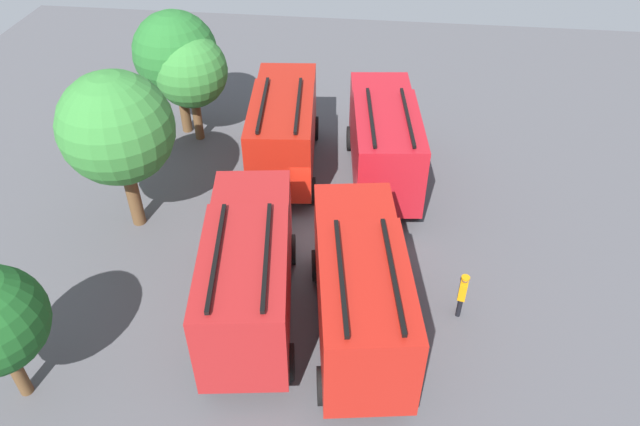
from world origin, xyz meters
TOP-DOWN VIEW (x-y plane):
  - ground_plane at (0.00, 0.00)m, footprint 45.54×45.54m
  - fire_truck_0 at (-4.29, -1.72)m, footprint 7.50×3.67m
  - fire_truck_1 at (4.13, -2.13)m, footprint 7.43×3.43m
  - fire_truck_2 at (-3.96, 1.74)m, footprint 7.48×3.58m
  - fire_truck_3 at (4.57, 2.07)m, footprint 7.40×3.32m
  - firefighter_0 at (-2.98, -4.98)m, footprint 0.46×0.32m
  - firefighter_1 at (8.47, -1.75)m, footprint 0.47×0.34m
  - tree_1 at (0.32, 7.20)m, footprint 4.06×4.06m
  - tree_2 at (6.72, 6.56)m, footprint 3.29×3.29m
  - tree_3 at (7.32, 7.35)m, footprint 3.76×3.76m
  - traffic_cone_0 at (-0.03, -0.33)m, footprint 0.39×0.39m

SIDE VIEW (x-z plane):
  - ground_plane at x=0.00m, z-range 0.00..0.00m
  - traffic_cone_0 at x=-0.03m, z-range 0.00..0.55m
  - firefighter_1 at x=8.47m, z-range 0.09..1.71m
  - firefighter_0 at x=-2.98m, z-range 0.10..1.78m
  - fire_truck_0 at x=-4.29m, z-range 0.21..4.09m
  - fire_truck_1 at x=4.13m, z-range 0.21..4.09m
  - fire_truck_2 at x=-3.96m, z-range 0.21..4.09m
  - fire_truck_3 at x=4.57m, z-range 0.21..4.09m
  - tree_2 at x=6.72m, z-range 0.88..5.97m
  - tree_3 at x=7.32m, z-range 1.01..6.84m
  - tree_1 at x=0.32m, z-range 1.09..7.39m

